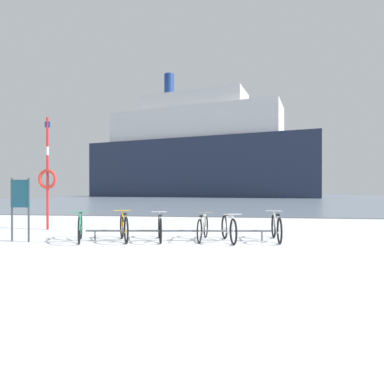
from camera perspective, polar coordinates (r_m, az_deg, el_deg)
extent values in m
cube|color=silver|center=(6.11, 1.70, -13.19)|extent=(80.00, 22.00, 0.08)
cube|color=slate|center=(71.92, 7.42, -0.91)|extent=(80.00, 110.00, 0.08)
cube|color=#47474C|center=(16.97, 5.74, -4.50)|extent=(80.00, 0.50, 0.05)
cylinder|color=#4C5156|center=(8.89, -2.44, -6.87)|extent=(5.04, 0.71, 0.05)
cylinder|color=#4C5156|center=(9.30, -16.76, -7.43)|extent=(0.04, 0.04, 0.28)
cylinder|color=#4C5156|center=(9.08, 12.25, -7.61)|extent=(0.04, 0.04, 0.28)
torus|color=black|center=(8.82, -19.31, -6.42)|extent=(0.33, 0.67, 0.72)
torus|color=black|center=(9.78, -19.00, -5.77)|extent=(0.33, 0.67, 0.72)
cylinder|color=#2D8C60|center=(9.12, -19.21, -5.38)|extent=(0.24, 0.48, 0.61)
cylinder|color=#2D8C60|center=(9.43, -19.11, -5.35)|extent=(0.11, 0.18, 0.54)
cylinder|color=#2D8C60|center=(9.17, -19.18, -3.68)|extent=(0.29, 0.59, 0.09)
cylinder|color=#2D8C60|center=(9.58, -19.06, -6.38)|extent=(0.20, 0.40, 0.19)
cylinder|color=#2D8C60|center=(8.84, -19.30, -5.03)|extent=(0.08, 0.11, 0.43)
cube|color=black|center=(9.48, -19.09, -3.46)|extent=(0.15, 0.22, 0.05)
cylinder|color=#2D8C60|center=(8.85, -19.29, -3.33)|extent=(0.43, 0.21, 0.02)
torus|color=black|center=(9.55, -12.27, -5.94)|extent=(0.36, 0.65, 0.70)
torus|color=black|center=(8.59, -11.55, -6.63)|extent=(0.36, 0.65, 0.70)
cylinder|color=gold|center=(9.23, -12.06, -5.37)|extent=(0.26, 0.48, 0.59)
cylinder|color=gold|center=(8.92, -11.82, -5.73)|extent=(0.11, 0.18, 0.53)
cylinder|color=gold|center=(9.13, -12.01, -3.79)|extent=(0.32, 0.59, 0.09)
cylinder|color=gold|center=(8.80, -11.72, -6.98)|extent=(0.22, 0.40, 0.19)
cylinder|color=gold|center=(9.50, -12.25, -4.73)|extent=(0.08, 0.11, 0.42)
cube|color=black|center=(8.82, -11.77, -3.84)|extent=(0.16, 0.21, 0.05)
cylinder|color=gold|center=(9.44, -12.23, -3.21)|extent=(0.42, 0.23, 0.02)
torus|color=black|center=(9.51, -5.80, -6.07)|extent=(0.23, 0.66, 0.67)
torus|color=black|center=(8.48, -5.58, -6.84)|extent=(0.23, 0.66, 0.67)
cylinder|color=silver|center=(9.16, -5.74, -5.58)|extent=(0.18, 0.54, 0.56)
cylinder|color=silver|center=(8.83, -5.66, -5.95)|extent=(0.09, 0.19, 0.50)
cylinder|color=silver|center=(9.06, -5.72, -4.10)|extent=(0.22, 0.66, 0.08)
cylinder|color=silver|center=(8.71, -5.63, -7.16)|extent=(0.16, 0.45, 0.18)
cylinder|color=silver|center=(9.45, -5.80, -4.95)|extent=(0.07, 0.12, 0.39)
cube|color=black|center=(8.73, -5.65, -4.15)|extent=(0.13, 0.21, 0.05)
cylinder|color=silver|center=(9.40, -5.79, -3.50)|extent=(0.45, 0.15, 0.02)
torus|color=black|center=(9.53, 2.46, -6.14)|extent=(0.08, 0.64, 0.64)
torus|color=black|center=(8.52, 1.32, -6.90)|extent=(0.08, 0.64, 0.64)
cylinder|color=gray|center=(9.18, 2.12, -5.65)|extent=(0.07, 0.54, 0.55)
cylinder|color=gray|center=(8.86, 1.75, -6.01)|extent=(0.05, 0.19, 0.49)
cylinder|color=gray|center=(9.09, 2.04, -4.21)|extent=(0.08, 0.67, 0.08)
cylinder|color=gray|center=(8.74, 1.59, -7.19)|extent=(0.07, 0.45, 0.18)
cylinder|color=gray|center=(9.47, 2.42, -5.03)|extent=(0.04, 0.11, 0.38)
cube|color=black|center=(8.76, 1.66, -4.26)|extent=(0.09, 0.20, 0.05)
cylinder|color=gray|center=(9.41, 2.38, -3.61)|extent=(0.46, 0.05, 0.02)
torus|color=black|center=(8.29, 7.32, -6.99)|extent=(0.22, 0.67, 0.68)
torus|color=black|center=(9.30, 5.76, -6.20)|extent=(0.22, 0.67, 0.68)
cylinder|color=silver|center=(8.60, 6.77, -5.93)|extent=(0.17, 0.54, 0.57)
cylinder|color=silver|center=(8.93, 6.27, -5.85)|extent=(0.08, 0.19, 0.51)
cylinder|color=silver|center=(8.65, 6.65, -4.24)|extent=(0.21, 0.67, 0.08)
cylinder|color=silver|center=(9.09, 6.06, -6.83)|extent=(0.15, 0.45, 0.19)
cylinder|color=silver|center=(8.30, 7.25, -5.62)|extent=(0.06, 0.12, 0.40)
cube|color=black|center=(8.98, 6.16, -3.97)|extent=(0.13, 0.21, 0.05)
cylinder|color=silver|center=(8.32, 7.19, -3.92)|extent=(0.45, 0.14, 0.02)
torus|color=black|center=(9.72, 14.22, -5.87)|extent=(0.07, 0.69, 0.69)
torus|color=black|center=(8.65, 15.21, -6.63)|extent=(0.07, 0.69, 0.69)
cylinder|color=silver|center=(9.36, 14.52, -5.36)|extent=(0.05, 0.57, 0.58)
cylinder|color=silver|center=(9.01, 14.84, -5.73)|extent=(0.04, 0.20, 0.52)
cylinder|color=silver|center=(9.26, 14.59, -3.84)|extent=(0.06, 0.71, 0.08)
cylinder|color=silver|center=(8.89, 14.98, -6.96)|extent=(0.05, 0.48, 0.19)
cylinder|color=silver|center=(9.66, 14.25, -4.72)|extent=(0.04, 0.12, 0.41)
cube|color=black|center=(8.91, 14.92, -3.90)|extent=(0.09, 0.20, 0.05)
cylinder|color=silver|center=(9.60, 14.29, -3.25)|extent=(0.46, 0.04, 0.02)
cylinder|color=#33383D|center=(10.03, -29.19, -2.74)|extent=(0.05, 0.05, 1.73)
cylinder|color=#33383D|center=(9.73, -26.89, -2.83)|extent=(0.05, 0.05, 1.73)
cube|color=navy|center=(9.87, -28.06, -0.25)|extent=(0.55, 0.05, 0.75)
cylinder|color=red|center=(12.56, -24.16, 3.01)|extent=(0.08, 0.08, 3.98)
cylinder|color=white|center=(12.62, -24.17, 6.62)|extent=(0.09, 0.09, 0.30)
torus|color=red|center=(12.55, -24.16, 2.10)|extent=(0.71, 0.11, 0.71)
cube|color=navy|center=(12.76, -24.17, 10.84)|extent=(0.20, 0.03, 0.20)
cube|color=#232D47|center=(73.19, 1.40, 4.08)|extent=(52.72, 24.25, 12.61)
cube|color=white|center=(74.92, 0.46, 11.53)|extent=(39.84, 19.43, 6.93)
cube|color=white|center=(76.12, 0.46, 15.39)|extent=(24.46, 14.02, 3.53)
cylinder|color=navy|center=(79.84, -4.05, 18.11)|extent=(2.30, 2.30, 5.67)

